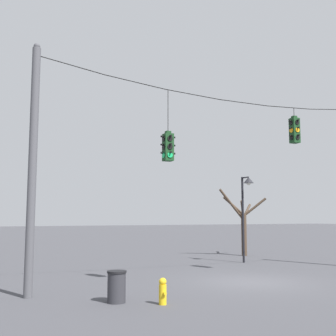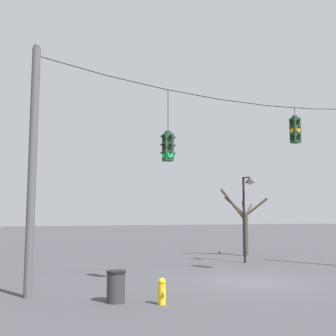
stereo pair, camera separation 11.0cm
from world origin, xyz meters
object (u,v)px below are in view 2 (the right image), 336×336
traffic_light_near_right_pole (168,147)px  fire_hydrant (162,291)px  bare_tree (244,223)px  trash_bin (116,286)px  utility_pole_left (32,167)px  traffic_light_over_intersection (295,130)px  street_lamp (248,195)px

traffic_light_near_right_pole → fire_hydrant: (-1.38, -2.66, -4.69)m
bare_tree → trash_bin: size_ratio=4.65×
traffic_light_near_right_pole → utility_pole_left: bearing=180.0°
bare_tree → traffic_light_near_right_pole: bearing=-136.5°
traffic_light_near_right_pole → traffic_light_over_intersection: bearing=0.0°
fire_hydrant → street_lamp: bearing=42.8°
fire_hydrant → bare_tree: bearing=47.1°
traffic_light_near_right_pole → traffic_light_over_intersection: size_ratio=1.76×
traffic_light_over_intersection → bare_tree: (3.38, 8.93, -4.16)m
bare_tree → trash_bin: bare_tree is taller
utility_pole_left → traffic_light_near_right_pole: utility_pole_left is taller
utility_pole_left → traffic_light_near_right_pole: bearing=-0.0°
traffic_light_over_intersection → fire_hydrant: 9.80m
fire_hydrant → trash_bin: 1.39m
utility_pole_left → fire_hydrant: size_ratio=10.93×
fire_hydrant → trash_bin: trash_bin is taller
traffic_light_near_right_pole → fire_hydrant: traffic_light_near_right_pole is taller
traffic_light_over_intersection → traffic_light_near_right_pole: bearing=180.0°
traffic_light_near_right_pole → street_lamp: 8.91m
utility_pole_left → fire_hydrant: (3.40, -2.66, -3.72)m
street_lamp → trash_bin: street_lamp is taller
trash_bin → fire_hydrant: bearing=-35.7°
traffic_light_near_right_pole → traffic_light_over_intersection: (6.02, 0.00, 1.14)m
utility_pole_left → fire_hydrant: utility_pole_left is taller
utility_pole_left → street_lamp: (11.88, 5.19, -0.42)m
traffic_light_near_right_pole → bare_tree: bearing=43.5°
street_lamp → bare_tree: (2.30, 3.74, -1.62)m
street_lamp → utility_pole_left: bearing=-156.4°
traffic_light_over_intersection → trash_bin: traffic_light_over_intersection is taller
utility_pole_left → traffic_light_over_intersection: bearing=-0.0°
traffic_light_near_right_pole → street_lamp: size_ratio=0.58×
bare_tree → fire_hydrant: bare_tree is taller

